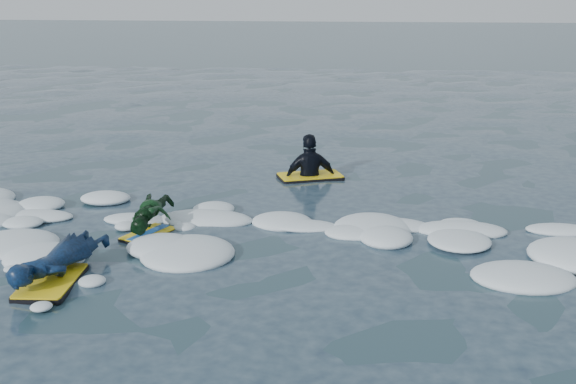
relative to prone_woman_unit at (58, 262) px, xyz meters
name	(u,v)px	position (x,y,z in m)	size (l,w,h in m)	color
ground	(188,258)	(1.33, 0.81, -0.21)	(120.00, 120.00, 0.00)	#19353E
foam_band	(206,231)	(1.33, 1.84, -0.21)	(12.00, 3.10, 0.30)	white
prone_woman_unit	(58,262)	(0.00, 0.00, 0.00)	(0.91, 1.65, 0.41)	black
prone_child_unit	(152,217)	(0.61, 1.70, 0.02)	(0.70, 1.21, 0.45)	black
waiting_rider_unit	(310,180)	(2.55, 4.76, -0.23)	(1.25, 0.96, 1.65)	black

